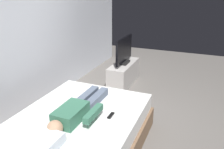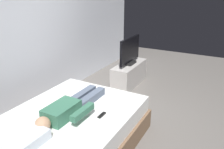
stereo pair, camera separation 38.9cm
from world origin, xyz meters
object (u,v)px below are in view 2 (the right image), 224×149
(tv_stand, at_px, (129,74))
(tv, at_px, (130,51))
(bed, at_px, (69,132))
(pillow, at_px, (23,141))
(person, at_px, (69,108))
(remote, at_px, (102,115))

(tv_stand, relative_size, tv, 1.25)
(bed, bearing_deg, pillow, 180.00)
(person, distance_m, tv_stand, 2.42)
(bed, relative_size, tv, 2.37)
(pillow, distance_m, remote, 1.00)
(bed, height_order, tv, tv)
(person, height_order, tv_stand, person)
(bed, distance_m, tv, 2.47)
(pillow, xyz_separation_m, person, (0.75, -0.01, 0.02))
(pillow, relative_size, tv, 0.55)
(person, height_order, tv, tv)
(pillow, bearing_deg, tv_stand, 3.93)
(pillow, relative_size, tv_stand, 0.44)
(remote, bearing_deg, tv_stand, 15.76)
(pillow, height_order, remote, pillow)
(person, bearing_deg, bed, 163.48)
(pillow, relative_size, remote, 3.20)
(remote, distance_m, tv, 2.32)
(person, xyz_separation_m, tv_stand, (2.38, 0.22, -0.37))
(bed, distance_m, person, 0.36)
(pillow, distance_m, tv, 3.14)
(pillow, xyz_separation_m, tv_stand, (3.13, 0.21, -0.35))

